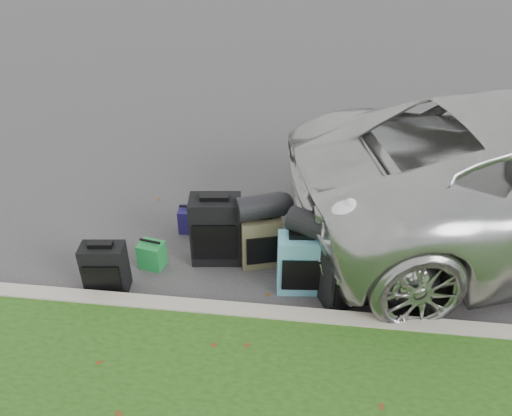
# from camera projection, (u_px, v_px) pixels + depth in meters

# --- Properties ---
(ground) EXTENTS (120.00, 120.00, 0.00)m
(ground) POSITION_uv_depth(u_px,v_px,m) (263.00, 258.00, 5.77)
(ground) COLOR #383535
(ground) RESTS_ON ground
(curb) EXTENTS (120.00, 0.18, 0.15)m
(curb) POSITION_uv_depth(u_px,v_px,m) (252.00, 315.00, 4.90)
(curb) COLOR #9E937F
(curb) RESTS_ON ground
(suitcase_small_black) EXTENTS (0.47, 0.30, 0.56)m
(suitcase_small_black) POSITION_uv_depth(u_px,v_px,m) (105.00, 268.00, 5.18)
(suitcase_small_black) COLOR black
(suitcase_small_black) RESTS_ON ground
(suitcase_large_black_left) EXTENTS (0.59, 0.40, 0.80)m
(suitcase_large_black_left) POSITION_uv_depth(u_px,v_px,m) (216.00, 230.00, 5.55)
(suitcase_large_black_left) COLOR black
(suitcase_large_black_left) RESTS_ON ground
(suitcase_olive) EXTENTS (0.50, 0.39, 0.61)m
(suitcase_olive) POSITION_uv_depth(u_px,v_px,m) (261.00, 240.00, 5.55)
(suitcase_olive) COLOR #49442D
(suitcase_olive) RESTS_ON ground
(suitcase_teal) EXTENTS (0.49, 0.32, 0.67)m
(suitcase_teal) POSITION_uv_depth(u_px,v_px,m) (300.00, 263.00, 5.16)
(suitcase_teal) COLOR teal
(suitcase_teal) RESTS_ON ground
(suitcase_large_black_right) EXTENTS (0.54, 0.45, 0.70)m
(suitcase_large_black_right) POSITION_uv_depth(u_px,v_px,m) (346.00, 275.00, 4.99)
(suitcase_large_black_right) COLOR black
(suitcase_large_black_right) RESTS_ON ground
(tote_green) EXTENTS (0.30, 0.26, 0.30)m
(tote_green) POSITION_uv_depth(u_px,v_px,m) (152.00, 255.00, 5.57)
(tote_green) COLOR #1C8036
(tote_green) RESTS_ON ground
(tote_navy) EXTENTS (0.30, 0.25, 0.31)m
(tote_navy) POSITION_uv_depth(u_px,v_px,m) (191.00, 220.00, 6.16)
(tote_navy) COLOR #1E1752
(tote_navy) RESTS_ON ground
(duffel_left) EXTENTS (0.57, 0.44, 0.27)m
(duffel_left) POSITION_uv_depth(u_px,v_px,m) (260.00, 207.00, 5.31)
(duffel_left) COLOR black
(duffel_left) RESTS_ON suitcase_olive
(duffel_right) EXTENTS (0.53, 0.43, 0.26)m
(duffel_right) POSITION_uv_depth(u_px,v_px,m) (311.00, 224.00, 4.95)
(duffel_right) COLOR black
(duffel_right) RESTS_ON suitcase_teal
(trash_bag) EXTENTS (0.49, 0.49, 0.49)m
(trash_bag) POSITION_uv_depth(u_px,v_px,m) (348.00, 226.00, 4.67)
(trash_bag) COLOR silver
(trash_bag) RESTS_ON suitcase_large_black_right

